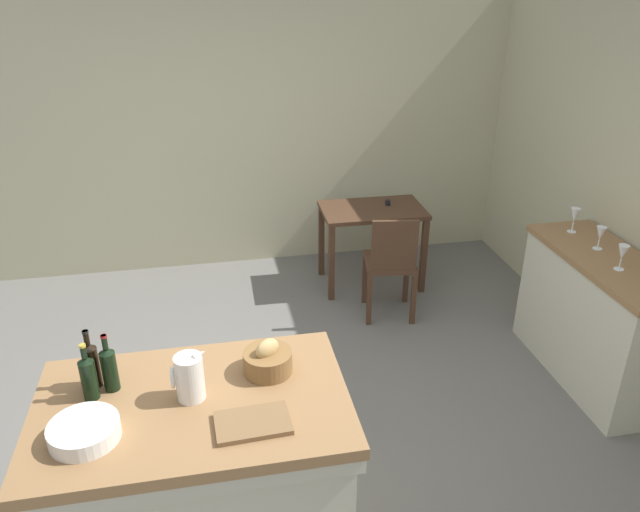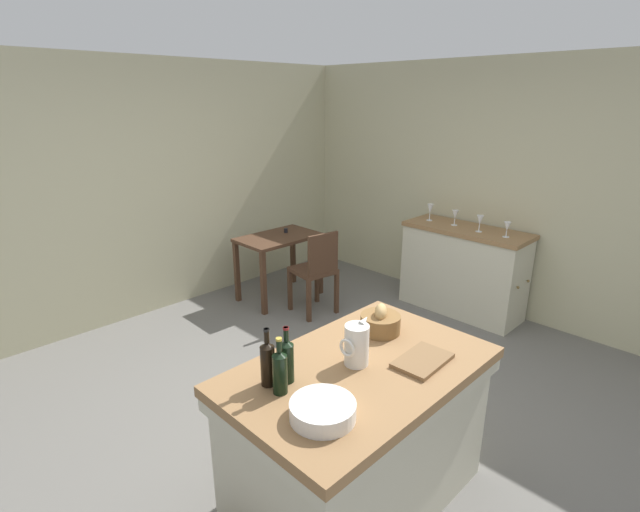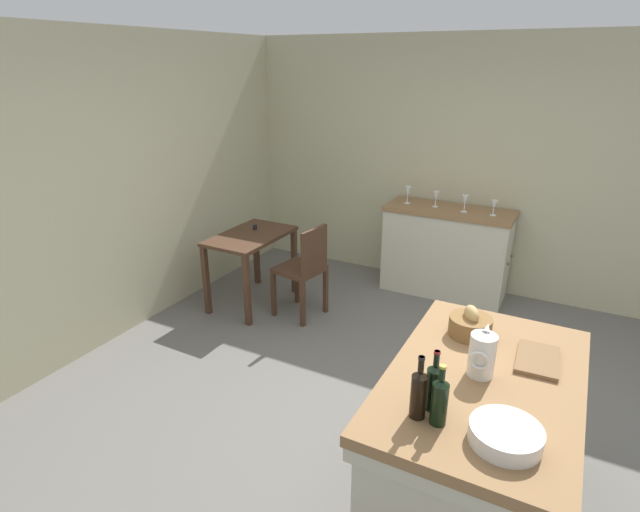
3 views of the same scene
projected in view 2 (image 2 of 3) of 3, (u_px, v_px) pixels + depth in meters
The scene contains 18 objects.
ground_plane at pixel (328, 409), 3.53m from camera, with size 6.76×6.76×0.00m, color #66635E.
wall_back at pixel (148, 190), 4.86m from camera, with size 5.32×0.12×2.60m, color #B7B28E.
wall_right at pixel (504, 191), 4.85m from camera, with size 0.12×5.20×2.60m, color #B7B28E.
island_table at pixel (358, 429), 2.61m from camera, with size 1.44×0.91×0.88m.
side_cabinet at pixel (463, 270), 5.02m from camera, with size 0.52×1.30×0.93m.
writing_desk at pixel (279, 246), 5.31m from camera, with size 0.91×0.58×0.79m.
wooden_chair at pixel (316, 269), 4.93m from camera, with size 0.46×0.46×0.92m.
pitcher at pixel (356, 344), 2.46m from camera, with size 0.17×0.13×0.26m.
wash_bowl at pixel (323, 410), 2.06m from camera, with size 0.30×0.30×0.08m, color silver.
bread_basket at pixel (380, 322), 2.81m from camera, with size 0.24×0.24×0.18m.
cutting_board at pixel (423, 360), 2.50m from camera, with size 0.32×0.21×0.02m, color brown.
wine_bottle_dark at pixel (287, 360), 2.31m from camera, with size 0.07×0.07×0.30m.
wine_bottle_amber at pixel (268, 362), 2.28m from camera, with size 0.07×0.07×0.30m.
wine_bottle_green at pixel (280, 371), 2.22m from camera, with size 0.07×0.07×0.29m.
wine_glass_far_left at pixel (507, 227), 4.52m from camera, with size 0.07×0.07×0.15m.
wine_glass_left at pixel (480, 221), 4.70m from camera, with size 0.07×0.07×0.17m.
wine_glass_middle at pixel (455, 215), 4.94m from camera, with size 0.07×0.07×0.16m.
wine_glass_right at pixel (430, 209), 5.13m from camera, with size 0.07×0.07×0.18m.
Camera 2 is at (-2.14, -2.07, 2.22)m, focal length 26.47 mm.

